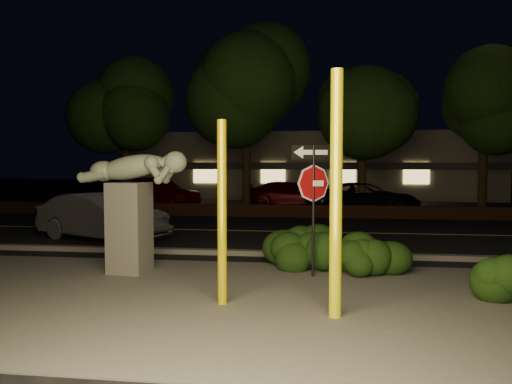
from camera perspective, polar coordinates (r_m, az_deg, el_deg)
ground at (r=18.81m, az=4.97°, el=-3.33°), size 90.00×90.00×0.00m
patio at (r=8.02m, az=1.07°, el=-12.44°), size 14.00×6.00×0.02m
road at (r=15.84m, az=4.44°, el=-4.57°), size 80.00×8.00×0.01m
lane_marking at (r=15.84m, az=4.44°, el=-4.53°), size 80.00×0.12×0.00m
curb at (r=11.79m, az=3.29°, el=-7.05°), size 80.00×0.25×0.12m
brick_wall at (r=20.08m, az=5.15°, el=-2.19°), size 40.00×0.35×0.50m
parking_lot at (r=25.77m, az=5.72°, el=-1.50°), size 40.00×12.00×0.01m
building at (r=33.66m, az=6.22°, el=3.04°), size 22.00×10.20×4.00m
tree_far_a at (r=23.63m, az=-14.73°, el=10.93°), size 4.60×4.60×7.43m
tree_far_b at (r=22.46m, az=-1.10°, el=13.28°), size 5.20×5.20×8.41m
tree_far_c at (r=21.80m, az=12.15°, el=12.46°), size 4.80×4.80×7.84m
tree_far_d at (r=23.16m, az=24.71°, el=11.08°), size 4.40×4.40×7.42m
yellow_pole_left at (r=7.64m, az=-3.90°, el=-2.44°), size 0.14×0.14×2.84m
yellow_pole_right at (r=7.02m, az=9.13°, el=-0.38°), size 0.17×0.17×3.48m
signpost at (r=9.50m, az=6.59°, el=0.95°), size 0.83×0.25×2.52m
sculpture at (r=10.13m, az=-14.08°, el=-0.71°), size 2.26×0.79×2.42m
hedge_center at (r=10.39m, az=4.94°, el=-5.95°), size 2.02×1.04×1.03m
hedge_right at (r=9.94m, az=12.60°, el=-6.42°), size 1.78×1.37×1.04m
hedge_far_right at (r=8.85m, az=26.10°, el=-8.39°), size 1.43×1.08×0.89m
silver_sedan at (r=14.80m, az=-17.20°, el=-2.69°), size 4.28×2.85×1.33m
parked_car_red at (r=24.99m, az=-11.24°, el=0.09°), size 4.98×3.55×1.57m
parked_car_darkred at (r=24.04m, az=3.98°, el=-0.34°), size 4.40×1.81×1.27m
parked_car_dark at (r=21.86m, az=12.17°, el=-0.68°), size 5.28×3.48×1.35m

